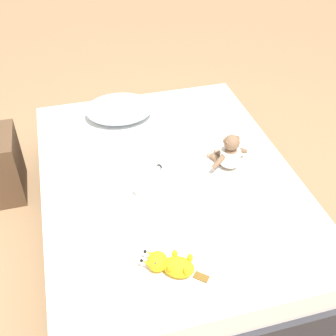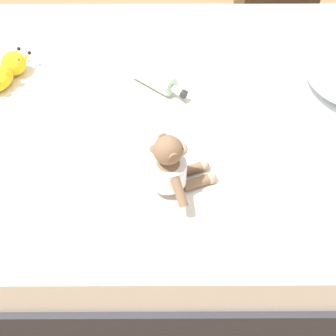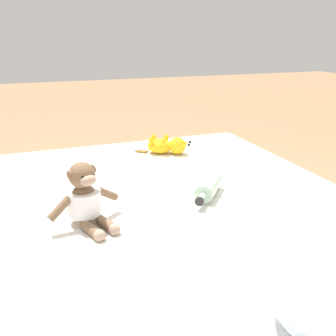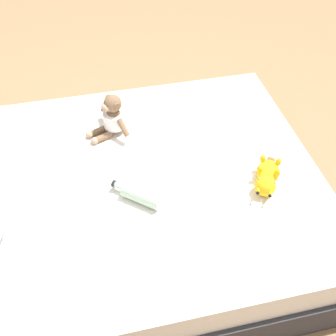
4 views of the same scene
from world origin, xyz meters
TOP-DOWN VIEW (x-y plane):
  - ground_plane at (0.00, 0.00)m, footprint 16.00×16.00m
  - bed at (0.00, 0.00)m, footprint 1.55×2.04m
  - plush_monkey at (0.38, -0.02)m, footprint 0.28×0.25m
  - plush_yellow_creature at (-0.18, -0.69)m, footprint 0.31×0.22m
  - glass_bottle at (-0.14, -0.08)m, footprint 0.21×0.23m

SIDE VIEW (x-z plane):
  - ground_plane at x=0.00m, z-range 0.00..0.00m
  - bed at x=0.00m, z-range 0.00..0.39m
  - glass_bottle at x=-0.14m, z-range 0.39..0.47m
  - plush_yellow_creature at x=-0.18m, z-range 0.39..0.49m
  - plush_monkey at x=0.38m, z-range 0.37..0.61m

